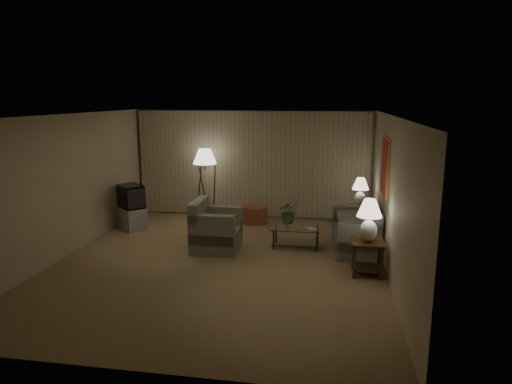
# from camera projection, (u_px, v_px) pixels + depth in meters

# --- Properties ---
(ground) EXTENTS (7.00, 7.00, 0.00)m
(ground) POSITION_uv_depth(u_px,v_px,m) (220.00, 262.00, 8.47)
(ground) COLOR tan
(ground) RESTS_ON ground
(room_shell) EXTENTS (6.04, 7.02, 2.72)m
(room_shell) POSITION_uv_depth(u_px,v_px,m) (237.00, 158.00, 9.57)
(room_shell) COLOR beige
(room_shell) RESTS_ON ground
(sofa) EXTENTS (1.72, 1.02, 0.72)m
(sofa) POSITION_uv_depth(u_px,v_px,m) (355.00, 232.00, 9.15)
(sofa) COLOR gray
(sofa) RESTS_ON ground
(armchair) EXTENTS (0.98, 0.93, 0.80)m
(armchair) POSITION_uv_depth(u_px,v_px,m) (216.00, 230.00, 9.12)
(armchair) COLOR gray
(armchair) RESTS_ON ground
(side_table_near) EXTENTS (0.54, 0.54, 0.60)m
(side_table_near) POSITION_uv_depth(u_px,v_px,m) (367.00, 252.00, 7.81)
(side_table_near) COLOR #381A0F
(side_table_near) RESTS_ON ground
(side_table_far) EXTENTS (0.44, 0.37, 0.60)m
(side_table_far) POSITION_uv_depth(u_px,v_px,m) (359.00, 215.00, 10.33)
(side_table_far) COLOR #381A0F
(side_table_far) RESTS_ON ground
(table_lamp_near) EXTENTS (0.43, 0.43, 0.74)m
(table_lamp_near) POSITION_uv_depth(u_px,v_px,m) (369.00, 217.00, 7.68)
(table_lamp_near) COLOR white
(table_lamp_near) RESTS_ON side_table_near
(table_lamp_far) EXTENTS (0.37, 0.37, 0.65)m
(table_lamp_far) POSITION_uv_depth(u_px,v_px,m) (360.00, 189.00, 10.21)
(table_lamp_far) COLOR white
(table_lamp_far) RESTS_ON side_table_far
(coffee_table) EXTENTS (1.00, 0.55, 0.41)m
(coffee_table) POSITION_uv_depth(u_px,v_px,m) (296.00, 234.00, 9.26)
(coffee_table) COLOR silver
(coffee_table) RESTS_ON ground
(tv_cabinet) EXTENTS (1.20, 1.20, 0.50)m
(tv_cabinet) POSITION_uv_depth(u_px,v_px,m) (132.00, 218.00, 10.61)
(tv_cabinet) COLOR #B2B2B4
(tv_cabinet) RESTS_ON ground
(crt_tv) EXTENTS (1.07, 1.07, 0.53)m
(crt_tv) POSITION_uv_depth(u_px,v_px,m) (131.00, 196.00, 10.50)
(crt_tv) COLOR black
(crt_tv) RESTS_ON tv_cabinet
(floor_lamp) EXTENTS (0.58, 0.58, 1.78)m
(floor_lamp) POSITION_uv_depth(u_px,v_px,m) (205.00, 183.00, 11.22)
(floor_lamp) COLOR #381A0F
(floor_lamp) RESTS_ON ground
(ottoman) EXTENTS (0.62, 0.62, 0.41)m
(ottoman) POSITION_uv_depth(u_px,v_px,m) (254.00, 214.00, 11.10)
(ottoman) COLOR #9B4D34
(ottoman) RESTS_ON ground
(vase) EXTENTS (0.15, 0.15, 0.14)m
(vase) POSITION_uv_depth(u_px,v_px,m) (289.00, 224.00, 9.24)
(vase) COLOR white
(vase) RESTS_ON coffee_table
(flowers) EXTENTS (0.51, 0.47, 0.48)m
(flowers) POSITION_uv_depth(u_px,v_px,m) (289.00, 209.00, 9.18)
(flowers) COLOR #437333
(flowers) RESTS_ON vase
(book) EXTENTS (0.25, 0.26, 0.02)m
(book) POSITION_uv_depth(u_px,v_px,m) (308.00, 229.00, 9.09)
(book) COLOR olive
(book) RESTS_ON coffee_table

